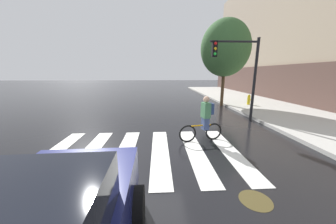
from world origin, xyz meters
The scene contains 7 objects.
ground_plane centered at (0.00, 0.00, 0.00)m, with size 120.00×120.00×0.00m, color black.
crosswalk_stripes centered at (-0.21, 0.00, 0.01)m, with size 6.23×3.91×0.01m.
manhole_cover centered at (2.25, -2.28, 0.00)m, with size 0.64×0.64×0.01m, color #473D1E.
cyclist centered at (2.02, 0.92, 0.84)m, with size 1.69×0.42×1.69m.
traffic_light_near centered at (4.40, 3.54, 2.86)m, with size 2.47×0.28×4.20m.
fire_hydrant centered at (7.22, 7.58, 0.53)m, with size 0.33×0.22×0.78m.
street_tree_near centered at (5.28, 8.04, 4.29)m, with size 3.57×3.57×6.35m.
Camera 1 is at (0.32, -5.20, 2.50)m, focal length 18.58 mm.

